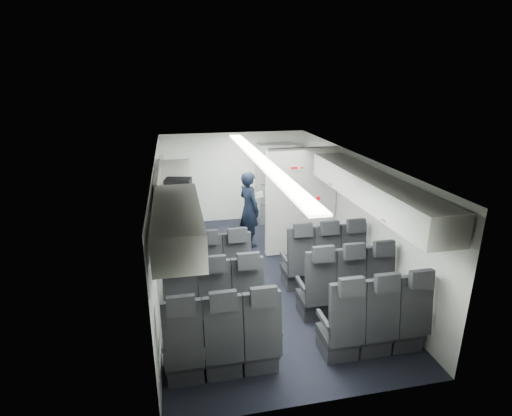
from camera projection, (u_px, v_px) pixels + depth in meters
name	position (u px, v px, depth m)	size (l,w,h in m)	color
cabin_shell	(261.00, 217.00, 6.83)	(3.41, 6.01, 2.16)	black
seat_row_front	(268.00, 269.00, 6.57)	(3.33, 0.56, 1.24)	black
seat_row_mid	(282.00, 297.00, 5.73)	(3.33, 0.56, 1.24)	black
seat_row_rear	(301.00, 335.00, 4.90)	(3.33, 0.56, 1.24)	black
overhead_bin_left_rear	(177.00, 223.00, 4.47)	(0.53, 1.80, 0.40)	silver
overhead_bin_left_front_open	(173.00, 191.00, 6.13)	(0.64, 1.70, 0.72)	#9E9E93
overhead_bin_right_rear	(404.00, 207.00, 5.01)	(0.53, 1.80, 0.40)	silver
overhead_bin_right_front	(346.00, 174.00, 6.64)	(0.53, 1.70, 0.40)	silver
bulkhead_partition	(301.00, 202.00, 7.78)	(1.40, 0.15, 2.13)	silver
galley_unit	(275.00, 183.00, 9.59)	(0.85, 0.52, 1.90)	#939399
boarding_door	(165.00, 205.00, 8.01)	(0.12, 1.27, 1.86)	silver
flight_attendant	(249.00, 209.00, 8.25)	(0.58, 0.38, 1.59)	black
carry_on_bag	(178.00, 186.00, 6.24)	(0.40, 0.28, 0.24)	black
papers	(259.00, 195.00, 8.14)	(0.18, 0.02, 0.13)	white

